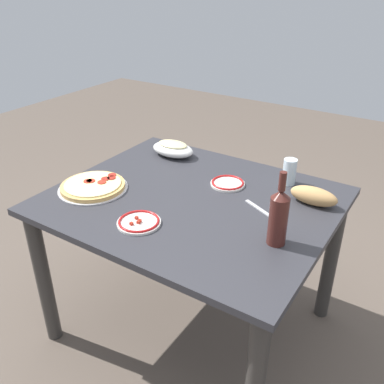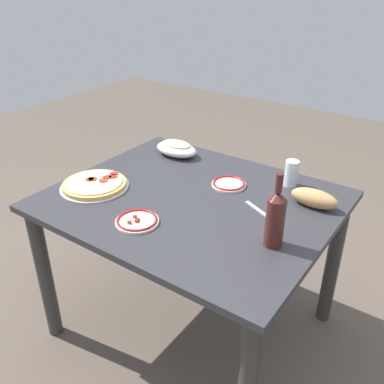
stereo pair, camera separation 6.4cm
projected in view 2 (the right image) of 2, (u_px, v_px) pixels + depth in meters
name	position (u px, v px, depth m)	size (l,w,h in m)	color
ground_plane	(192.00, 323.00, 2.22)	(8.00, 8.00, 0.00)	brown
dining_table	(192.00, 221.00, 1.92)	(1.21, 1.01, 0.76)	#2D2D33
pepperoni_pizza	(95.00, 184.00, 1.95)	(0.32, 0.32, 0.03)	#B7B7BC
baked_pasta_dish	(176.00, 148.00, 2.26)	(0.24, 0.15, 0.08)	white
wine_bottle	(275.00, 218.00, 1.50)	(0.07, 0.07, 0.29)	#471E19
water_glass	(291.00, 173.00, 1.94)	(0.06, 0.06, 0.12)	silver
side_plate_near	(229.00, 184.00, 1.96)	(0.16, 0.16, 0.02)	white
side_plate_far	(137.00, 221.00, 1.68)	(0.18, 0.18, 0.02)	white
bread_loaf	(314.00, 198.00, 1.78)	(0.20, 0.09, 0.08)	tan
fork_left	(259.00, 210.00, 1.76)	(0.17, 0.02, 0.01)	#B7B7BC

